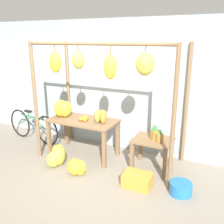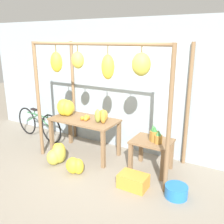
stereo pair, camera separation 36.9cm
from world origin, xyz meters
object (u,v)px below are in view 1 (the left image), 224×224
object	(u,v)px
orange_pile	(85,119)
pineapple_cluster	(156,134)
banana_pile_ground_left	(57,156)
papaya_pile	(102,116)
blue_bucket	(181,188)
parked_bicycle	(33,126)
banana_pile_ground_right	(77,167)
banana_pile_on_table	(63,109)
fruit_crate_white	(137,180)

from	to	relation	value
orange_pile	pineapple_cluster	bearing A→B (deg)	3.12
banana_pile_ground_left	papaya_pile	world-z (taller)	papaya_pile
banana_pile_ground_left	papaya_pile	size ratio (longest dim) A/B	1.35
blue_bucket	parked_bicycle	xyz separation A→B (m)	(-3.66, 0.66, 0.27)
orange_pile	pineapple_cluster	xyz separation A→B (m)	(1.48, 0.08, -0.11)
pineapple_cluster	banana_pile_ground_right	size ratio (longest dim) A/B	0.78
banana_pile_on_table	papaya_pile	size ratio (longest dim) A/B	1.30
banana_pile_ground_right	parked_bicycle	size ratio (longest dim) A/B	0.24
pineapple_cluster	banana_pile_ground_left	size ratio (longest dim) A/B	0.67
pineapple_cluster	banana_pile_ground_left	distance (m)	1.97
parked_bicycle	papaya_pile	bearing A→B (deg)	-3.31
orange_pile	banana_pile_ground_right	distance (m)	1.02
banana_pile_on_table	banana_pile_ground_right	bearing A→B (deg)	-43.25
pineapple_cluster	papaya_pile	size ratio (longest dim) A/B	0.91
banana_pile_on_table	banana_pile_ground_left	size ratio (longest dim) A/B	0.96
banana_pile_on_table	blue_bucket	bearing A→B (deg)	-11.38
banana_pile_ground_left	banana_pile_ground_right	distance (m)	0.58
orange_pile	pineapple_cluster	world-z (taller)	pineapple_cluster
banana_pile_on_table	parked_bicycle	size ratio (longest dim) A/B	0.27
orange_pile	banana_pile_ground_left	bearing A→B (deg)	-118.54
fruit_crate_white	blue_bucket	distance (m)	0.70
blue_bucket	banana_pile_ground_right	bearing A→B (deg)	-172.77
pineapple_cluster	parked_bicycle	xyz separation A→B (m)	(-3.06, 0.10, -0.35)
pineapple_cluster	fruit_crate_white	xyz separation A→B (m)	(-0.10, -0.66, -0.60)
banana_pile_on_table	banana_pile_ground_right	size ratio (longest dim) A/B	1.12
fruit_crate_white	papaya_pile	world-z (taller)	papaya_pile
banana_pile_ground_right	fruit_crate_white	distance (m)	1.13
banana_pile_ground_right	fruit_crate_white	xyz separation A→B (m)	(1.12, 0.13, -0.03)
orange_pile	pineapple_cluster	distance (m)	1.48
pineapple_cluster	papaya_pile	world-z (taller)	papaya_pile
banana_pile_on_table	orange_pile	world-z (taller)	banana_pile_on_table
orange_pile	papaya_pile	distance (m)	0.37
orange_pile	banana_pile_ground_right	size ratio (longest dim) A/B	0.49
banana_pile_ground_right	parked_bicycle	world-z (taller)	parked_bicycle
blue_bucket	papaya_pile	distance (m)	1.98
banana_pile_on_table	papaya_pile	distance (m)	0.91
orange_pile	pineapple_cluster	size ratio (longest dim) A/B	0.62
fruit_crate_white	papaya_pile	distance (m)	1.45
pineapple_cluster	banana_pile_ground_left	world-z (taller)	pineapple_cluster
orange_pile	blue_bucket	world-z (taller)	orange_pile
parked_bicycle	papaya_pile	world-z (taller)	papaya_pile
banana_pile_ground_left	parked_bicycle	distance (m)	1.49
orange_pile	parked_bicycle	xyz separation A→B (m)	(-1.59, 0.18, -0.47)
banana_pile_ground_left	fruit_crate_white	bearing A→B (deg)	-0.67
blue_bucket	fruit_crate_white	bearing A→B (deg)	-171.49
banana_pile_ground_right	parked_bicycle	xyz separation A→B (m)	(-1.84, 0.89, 0.22)
pineapple_cluster	blue_bucket	bearing A→B (deg)	-43.41
banana_pile_ground_right	fruit_crate_white	bearing A→B (deg)	6.44
orange_pile	banana_pile_on_table	bearing A→B (deg)	175.10
papaya_pile	fruit_crate_white	bearing A→B (deg)	-32.56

